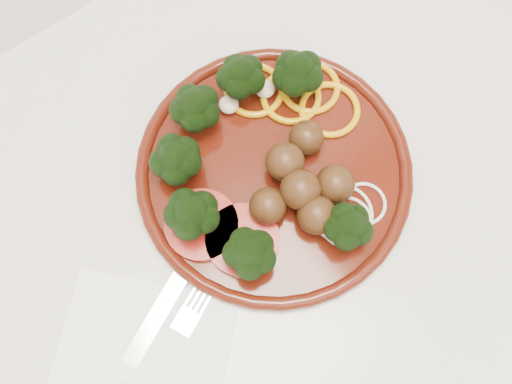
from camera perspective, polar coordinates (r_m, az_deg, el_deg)
counter at (r=1.02m, az=1.17°, el=-7.24°), size 2.40×0.60×0.90m
plate at (r=0.57m, az=1.20°, el=2.46°), size 0.28×0.28×0.06m
napkin at (r=0.56m, az=-11.58°, el=-16.78°), size 0.22×0.22×0.00m
knife at (r=0.56m, az=-13.81°, el=-18.19°), size 0.19×0.10×0.01m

